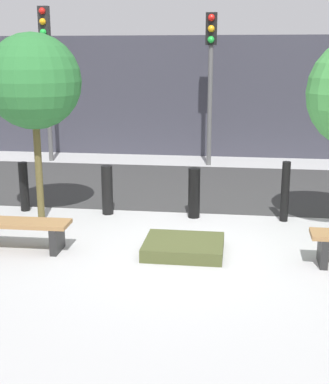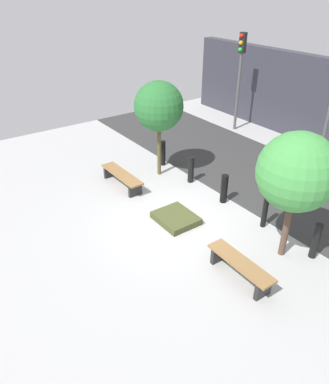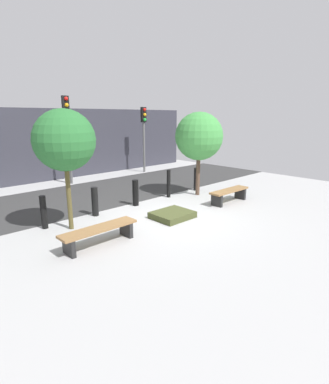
{
  "view_description": "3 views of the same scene",
  "coord_description": "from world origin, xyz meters",
  "px_view_note": "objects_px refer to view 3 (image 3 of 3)",
  "views": [
    {
      "loc": [
        0.72,
        -7.41,
        2.82
      ],
      "look_at": [
        -0.38,
        0.64,
        0.73
      ],
      "focal_mm": 50.0,
      "sensor_mm": 36.0,
      "label": 1
    },
    {
      "loc": [
        6.88,
        -5.34,
        5.93
      ],
      "look_at": [
        -0.46,
        -0.12,
        0.74
      ],
      "focal_mm": 35.0,
      "sensor_mm": 36.0,
      "label": 2
    },
    {
      "loc": [
        -6.08,
        -6.14,
        3.0
      ],
      "look_at": [
        0.32,
        0.63,
        0.62
      ],
      "focal_mm": 28.0,
      "sensor_mm": 36.0,
      "label": 3
    }
  ],
  "objects_px": {
    "planter_bed": "(172,215)",
    "traffic_light_mid_east": "(144,128)",
    "tree_behind_right_bench": "(199,137)",
    "bollard_far_right": "(196,179)",
    "bollard_center": "(136,193)",
    "bollard_left": "(95,202)",
    "tree_behind_left_bench": "(64,141)",
    "bollard_far_left": "(44,212)",
    "bollard_right": "(169,184)",
    "bench_right": "(229,193)",
    "traffic_light_mid_west": "(67,124)",
    "bench_left": "(99,232)"
  },
  "relations": [
    {
      "from": "planter_bed",
      "to": "traffic_light_mid_east",
      "type": "bearing_deg",
      "value": 56.47
    },
    {
      "from": "tree_behind_right_bench",
      "to": "bollard_far_right",
      "type": "bearing_deg",
      "value": 45.9
    },
    {
      "from": "tree_behind_right_bench",
      "to": "bollard_center",
      "type": "bearing_deg",
      "value": 168.74
    },
    {
      "from": "bollard_left",
      "to": "traffic_light_mid_east",
      "type": "bearing_deg",
      "value": 38.7
    },
    {
      "from": "tree_behind_left_bench",
      "to": "planter_bed",
      "type": "bearing_deg",
      "value": -25.6
    },
    {
      "from": "bollard_far_left",
      "to": "bollard_right",
      "type": "relative_size",
      "value": 0.87
    },
    {
      "from": "bench_right",
      "to": "traffic_light_mid_east",
      "type": "bearing_deg",
      "value": 77.01
    },
    {
      "from": "traffic_light_mid_east",
      "to": "bollard_left",
      "type": "bearing_deg",
      "value": -141.3
    },
    {
      "from": "bollard_far_left",
      "to": "tree_behind_left_bench",
      "type": "bearing_deg",
      "value": -45.9
    },
    {
      "from": "bollard_far_right",
      "to": "bollard_left",
      "type": "bearing_deg",
      "value": 180.0
    },
    {
      "from": "tree_behind_left_bench",
      "to": "bench_right",
      "type": "bearing_deg",
      "value": -15.5
    },
    {
      "from": "bollard_left",
      "to": "traffic_light_mid_east",
      "type": "relative_size",
      "value": 0.26
    },
    {
      "from": "bollard_far_left",
      "to": "bollard_left",
      "type": "xyz_separation_m",
      "value": [
        1.58,
        0.0,
        -0.01
      ]
    },
    {
      "from": "bollard_far_left",
      "to": "bollard_left",
      "type": "bearing_deg",
      "value": 0.0
    },
    {
      "from": "traffic_light_mid_west",
      "to": "bollard_far_right",
      "type": "bearing_deg",
      "value": -56.27
    },
    {
      "from": "bollard_center",
      "to": "traffic_light_mid_east",
      "type": "xyz_separation_m",
      "value": [
        4.32,
        4.72,
        1.94
      ]
    },
    {
      "from": "tree_behind_left_bench",
      "to": "bollard_far_left",
      "type": "distance_m",
      "value": 2.06
    },
    {
      "from": "bollard_far_left",
      "to": "planter_bed",
      "type": "bearing_deg",
      "value": -29.62
    },
    {
      "from": "planter_bed",
      "to": "traffic_light_mid_west",
      "type": "relative_size",
      "value": 0.3
    },
    {
      "from": "tree_behind_right_bench",
      "to": "bollard_center",
      "type": "xyz_separation_m",
      "value": [
        -2.64,
        0.53,
        -1.8
      ]
    },
    {
      "from": "bollard_center",
      "to": "traffic_light_mid_east",
      "type": "relative_size",
      "value": 0.26
    },
    {
      "from": "bench_right",
      "to": "bollard_far_right",
      "type": "distance_m",
      "value": 2.06
    },
    {
      "from": "bench_left",
      "to": "bollard_center",
      "type": "height_order",
      "value": "bollard_center"
    },
    {
      "from": "bench_right",
      "to": "bollard_far_right",
      "type": "xyz_separation_m",
      "value": [
        0.51,
        1.99,
        0.14
      ]
    },
    {
      "from": "tree_behind_left_bench",
      "to": "traffic_light_mid_west",
      "type": "xyz_separation_m",
      "value": [
        2.64,
        5.25,
        0.26
      ]
    },
    {
      "from": "bench_left",
      "to": "tree_behind_left_bench",
      "type": "xyz_separation_m",
      "value": [
        0.0,
        1.47,
        2.06
      ]
    },
    {
      "from": "tree_behind_left_bench",
      "to": "bollard_left",
      "type": "distance_m",
      "value": 2.27
    },
    {
      "from": "bollard_center",
      "to": "bollard_far_right",
      "type": "relative_size",
      "value": 0.95
    },
    {
      "from": "tree_behind_left_bench",
      "to": "bollard_center",
      "type": "xyz_separation_m",
      "value": [
        2.64,
        0.53,
        -1.94
      ]
    },
    {
      "from": "tree_behind_left_bench",
      "to": "tree_behind_right_bench",
      "type": "distance_m",
      "value": 5.29
    },
    {
      "from": "bollard_right",
      "to": "traffic_light_mid_east",
      "type": "bearing_deg",
      "value": 59.88
    },
    {
      "from": "bench_left",
      "to": "tree_behind_right_bench",
      "type": "relative_size",
      "value": 0.62
    },
    {
      "from": "bollard_far_right",
      "to": "tree_behind_left_bench",
      "type": "bearing_deg",
      "value": -174.81
    },
    {
      "from": "bollard_far_left",
      "to": "traffic_light_mid_east",
      "type": "bearing_deg",
      "value": 32.3
    },
    {
      "from": "bench_right",
      "to": "bollard_right",
      "type": "xyz_separation_m",
      "value": [
        -1.07,
        1.99,
        0.19
      ]
    },
    {
      "from": "tree_behind_right_bench",
      "to": "bollard_center",
      "type": "distance_m",
      "value": 3.24
    },
    {
      "from": "traffic_light_mid_west",
      "to": "traffic_light_mid_east",
      "type": "height_order",
      "value": "traffic_light_mid_west"
    },
    {
      "from": "bench_right",
      "to": "traffic_light_mid_west",
      "type": "bearing_deg",
      "value": 112.49
    },
    {
      "from": "bollard_center",
      "to": "bollard_right",
      "type": "relative_size",
      "value": 0.85
    },
    {
      "from": "tree_behind_right_bench",
      "to": "bollard_right",
      "type": "xyz_separation_m",
      "value": [
        -1.07,
        0.53,
        -1.72
      ]
    },
    {
      "from": "bench_right",
      "to": "traffic_light_mid_east",
      "type": "xyz_separation_m",
      "value": [
        1.67,
        6.71,
        2.05
      ]
    },
    {
      "from": "bollard_right",
      "to": "bollard_center",
      "type": "bearing_deg",
      "value": 180.0
    },
    {
      "from": "tree_behind_left_bench",
      "to": "bollard_right",
      "type": "distance_m",
      "value": 4.64
    },
    {
      "from": "bench_left",
      "to": "planter_bed",
      "type": "relative_size",
      "value": 1.69
    },
    {
      "from": "planter_bed",
      "to": "bollard_center",
      "type": "height_order",
      "value": "bollard_center"
    },
    {
      "from": "tree_behind_right_bench",
      "to": "bollard_center",
      "type": "relative_size",
      "value": 3.52
    },
    {
      "from": "bench_left",
      "to": "bollard_right",
      "type": "bearing_deg",
      "value": 24.28
    },
    {
      "from": "bollard_right",
      "to": "traffic_light_mid_east",
      "type": "height_order",
      "value": "traffic_light_mid_east"
    },
    {
      "from": "bollard_left",
      "to": "bollard_center",
      "type": "distance_m",
      "value": 1.58
    },
    {
      "from": "bollard_left",
      "to": "bollard_center",
      "type": "xyz_separation_m",
      "value": [
        1.58,
        0.0,
        -0.0
      ]
    }
  ]
}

